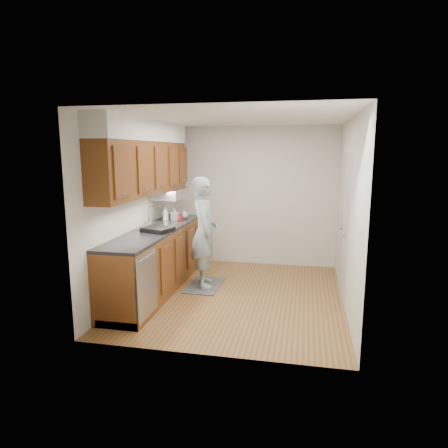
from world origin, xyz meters
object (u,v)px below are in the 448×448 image
soap_bottle_a (166,214)px  soap_bottle_c (184,214)px  soap_bottle_b (175,214)px  soda_can (180,218)px  dish_rack (158,229)px  person (204,225)px

soap_bottle_a → soap_bottle_c: size_ratio=1.59×
soap_bottle_b → soda_can: 0.16m
soap_bottle_a → soap_bottle_c: soap_bottle_a is taller
soap_bottle_a → dish_rack: 0.83m
soda_can → dish_rack: bearing=-95.0°
soda_can → dish_rack: size_ratio=0.34×
soap_bottle_a → soda_can: size_ratio=1.88×
soda_can → dish_rack: soda_can is taller
person → dish_rack: 0.74m
soap_bottle_a → soap_bottle_c: 0.42m
person → soap_bottle_b: person is taller
soap_bottle_c → soda_can: (0.04, -0.35, -0.01)m
soap_bottle_c → soda_can: soap_bottle_c is taller
soap_bottle_b → soda_can: bearing=-35.2°
person → dish_rack: (-0.55, -0.50, 0.01)m
dish_rack → soap_bottle_a: bearing=120.3°
person → soap_bottle_a: bearing=47.8°
soap_bottle_b → soap_bottle_c: soap_bottle_b is taller
soap_bottle_b → dish_rack: size_ratio=0.54×
person → soap_bottle_c: person is taller
person → soap_bottle_a: person is taller
soap_bottle_b → soda_can: soap_bottle_b is taller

